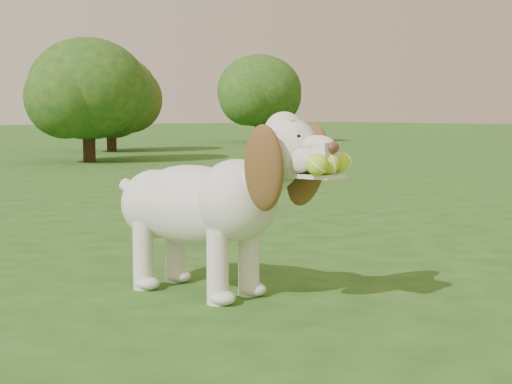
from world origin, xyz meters
TOP-DOWN VIEW (x-y plane):
  - ground at (0.00, 0.00)m, footprint 80.00×80.00m
  - dog at (0.38, -0.27)m, footprint 0.49×1.03m
  - shrub_d at (3.64, 7.22)m, footprint 1.63×1.63m
  - shrub_f at (5.27, 9.64)m, footprint 1.63×1.63m
  - shrub_h at (9.95, 11.35)m, footprint 1.92×1.92m

SIDE VIEW (x-z plane):
  - ground at x=0.00m, z-range 0.00..0.00m
  - dog at x=0.38m, z-range 0.02..0.69m
  - shrub_d at x=3.64m, z-range 0.15..1.83m
  - shrub_f at x=5.27m, z-range 0.15..1.84m
  - shrub_h at x=9.95m, z-range 0.17..2.16m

